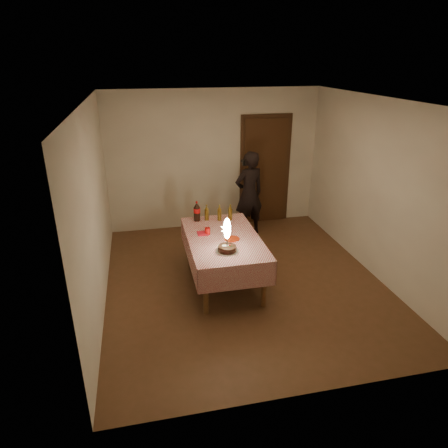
{
  "coord_description": "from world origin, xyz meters",
  "views": [
    {
      "loc": [
        -1.4,
        -5.01,
        3.11
      ],
      "look_at": [
        -0.3,
        -0.0,
        0.95
      ],
      "focal_mm": 32.0,
      "sensor_mm": 36.0,
      "label": 1
    }
  ],
  "objects_px": {
    "amber_bottle_mid": "(219,213)",
    "photographer": "(249,194)",
    "birthday_cake": "(227,242)",
    "clear_cup": "(226,231)",
    "red_plate": "(232,239)",
    "amber_bottle_right": "(230,213)",
    "dining_table": "(223,243)",
    "cola_bottle": "(197,211)",
    "amber_bottle_left": "(207,213)",
    "red_cup": "(207,231)"
  },
  "relations": [
    {
      "from": "red_cup",
      "to": "dining_table",
      "type": "bearing_deg",
      "value": -35.63
    },
    {
      "from": "dining_table",
      "to": "photographer",
      "type": "bearing_deg",
      "value": 62.74
    },
    {
      "from": "red_plate",
      "to": "amber_bottle_left",
      "type": "distance_m",
      "value": 0.81
    },
    {
      "from": "red_cup",
      "to": "clear_cup",
      "type": "xyz_separation_m",
      "value": [
        0.27,
        -0.05,
        -0.01
      ]
    },
    {
      "from": "clear_cup",
      "to": "amber_bottle_mid",
      "type": "relative_size",
      "value": 0.35
    },
    {
      "from": "clear_cup",
      "to": "birthday_cake",
      "type": "bearing_deg",
      "value": -101.63
    },
    {
      "from": "cola_bottle",
      "to": "photographer",
      "type": "xyz_separation_m",
      "value": [
        1.1,
        0.92,
        -0.09
      ]
    },
    {
      "from": "dining_table",
      "to": "amber_bottle_mid",
      "type": "xyz_separation_m",
      "value": [
        0.08,
        0.63,
        0.22
      ]
    },
    {
      "from": "red_cup",
      "to": "amber_bottle_mid",
      "type": "distance_m",
      "value": 0.56
    },
    {
      "from": "red_plate",
      "to": "amber_bottle_mid",
      "type": "relative_size",
      "value": 0.86
    },
    {
      "from": "cola_bottle",
      "to": "clear_cup",
      "type": "bearing_deg",
      "value": -60.46
    },
    {
      "from": "red_cup",
      "to": "amber_bottle_right",
      "type": "height_order",
      "value": "amber_bottle_right"
    },
    {
      "from": "dining_table",
      "to": "clear_cup",
      "type": "distance_m",
      "value": 0.19
    },
    {
      "from": "birthday_cake",
      "to": "amber_bottle_left",
      "type": "xyz_separation_m",
      "value": [
        -0.07,
        1.13,
        -0.02
      ]
    },
    {
      "from": "red_plate",
      "to": "clear_cup",
      "type": "height_order",
      "value": "clear_cup"
    },
    {
      "from": "birthday_cake",
      "to": "amber_bottle_mid",
      "type": "height_order",
      "value": "birthday_cake"
    },
    {
      "from": "birthday_cake",
      "to": "amber_bottle_mid",
      "type": "relative_size",
      "value": 1.85
    },
    {
      "from": "clear_cup",
      "to": "amber_bottle_left",
      "type": "bearing_deg",
      "value": 107.56
    },
    {
      "from": "dining_table",
      "to": "clear_cup",
      "type": "relative_size",
      "value": 19.11
    },
    {
      "from": "red_plate",
      "to": "photographer",
      "type": "bearing_deg",
      "value": 66.93
    },
    {
      "from": "birthday_cake",
      "to": "red_plate",
      "type": "relative_size",
      "value": 2.15
    },
    {
      "from": "amber_bottle_mid",
      "to": "photographer",
      "type": "distance_m",
      "value": 1.24
    },
    {
      "from": "amber_bottle_right",
      "to": "photographer",
      "type": "relative_size",
      "value": 0.16
    },
    {
      "from": "red_plate",
      "to": "amber_bottle_left",
      "type": "xyz_separation_m",
      "value": [
        -0.22,
        0.77,
        0.11
      ]
    },
    {
      "from": "red_plate",
      "to": "red_cup",
      "type": "relative_size",
      "value": 2.2
    },
    {
      "from": "birthday_cake",
      "to": "clear_cup",
      "type": "distance_m",
      "value": 0.57
    },
    {
      "from": "clear_cup",
      "to": "cola_bottle",
      "type": "bearing_deg",
      "value": 119.54
    },
    {
      "from": "clear_cup",
      "to": "cola_bottle",
      "type": "xyz_separation_m",
      "value": [
        -0.34,
        0.6,
        0.11
      ]
    },
    {
      "from": "dining_table",
      "to": "cola_bottle",
      "type": "height_order",
      "value": "cola_bottle"
    },
    {
      "from": "red_plate",
      "to": "photographer",
      "type": "relative_size",
      "value": 0.14
    },
    {
      "from": "dining_table",
      "to": "photographer",
      "type": "xyz_separation_m",
      "value": [
        0.83,
        1.61,
        0.16
      ]
    },
    {
      "from": "cola_bottle",
      "to": "amber_bottle_mid",
      "type": "bearing_deg",
      "value": -10.09
    },
    {
      "from": "birthday_cake",
      "to": "photographer",
      "type": "bearing_deg",
      "value": 66.97
    },
    {
      "from": "amber_bottle_left",
      "to": "amber_bottle_mid",
      "type": "xyz_separation_m",
      "value": [
        0.19,
        -0.05,
        0.0
      ]
    },
    {
      "from": "cola_bottle",
      "to": "amber_bottle_right",
      "type": "relative_size",
      "value": 1.25
    },
    {
      "from": "dining_table",
      "to": "amber_bottle_right",
      "type": "distance_m",
      "value": 0.69
    },
    {
      "from": "red_plate",
      "to": "red_cup",
      "type": "height_order",
      "value": "red_cup"
    },
    {
      "from": "amber_bottle_left",
      "to": "amber_bottle_right",
      "type": "bearing_deg",
      "value": -11.19
    },
    {
      "from": "red_cup",
      "to": "photographer",
      "type": "bearing_deg",
      "value": 54.81
    },
    {
      "from": "birthday_cake",
      "to": "amber_bottle_mid",
      "type": "bearing_deg",
      "value": 83.54
    },
    {
      "from": "red_plate",
      "to": "red_cup",
      "type": "xyz_separation_m",
      "value": [
        -0.31,
        0.24,
        0.05
      ]
    },
    {
      "from": "cola_bottle",
      "to": "amber_bottle_mid",
      "type": "relative_size",
      "value": 1.25
    },
    {
      "from": "birthday_cake",
      "to": "cola_bottle",
      "type": "height_order",
      "value": "birthday_cake"
    },
    {
      "from": "dining_table",
      "to": "amber_bottle_right",
      "type": "height_order",
      "value": "amber_bottle_right"
    },
    {
      "from": "photographer",
      "to": "amber_bottle_mid",
      "type": "bearing_deg",
      "value": -127.58
    },
    {
      "from": "clear_cup",
      "to": "photographer",
      "type": "relative_size",
      "value": 0.06
    },
    {
      "from": "dining_table",
      "to": "photographer",
      "type": "relative_size",
      "value": 1.09
    },
    {
      "from": "amber_bottle_mid",
      "to": "red_cup",
      "type": "bearing_deg",
      "value": -119.9
    },
    {
      "from": "red_plate",
      "to": "amber_bottle_mid",
      "type": "bearing_deg",
      "value": 92.33
    },
    {
      "from": "amber_bottle_mid",
      "to": "photographer",
      "type": "relative_size",
      "value": 0.16
    }
  ]
}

